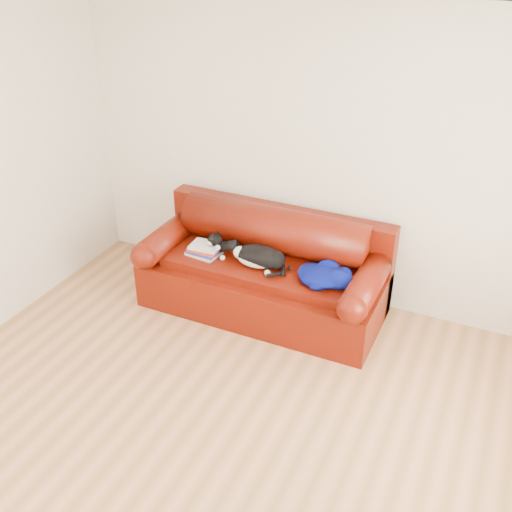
{
  "coord_description": "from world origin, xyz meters",
  "views": [
    {
      "loc": [
        1.53,
        -2.57,
        3.11
      ],
      "look_at": [
        -0.3,
        1.35,
        0.62
      ],
      "focal_mm": 42.0,
      "sensor_mm": 36.0,
      "label": 1
    }
  ],
  "objects": [
    {
      "name": "room_shell",
      "position": [
        0.12,
        0.02,
        1.67
      ],
      "size": [
        4.52,
        4.02,
        2.61
      ],
      "color": "beige",
      "rests_on": "ground"
    },
    {
      "name": "sofa_base",
      "position": [
        -0.3,
        1.49,
        0.24
      ],
      "size": [
        2.1,
        0.9,
        0.5
      ],
      "color": "#370702",
      "rests_on": "ground"
    },
    {
      "name": "ground",
      "position": [
        0.0,
        0.0,
        0.0
      ],
      "size": [
        4.5,
        4.5,
        0.0
      ],
      "primitive_type": "plane",
      "color": "olive",
      "rests_on": "ground"
    },
    {
      "name": "sofa_back",
      "position": [
        -0.3,
        1.74,
        0.54
      ],
      "size": [
        2.1,
        1.01,
        0.88
      ],
      "color": "#370702",
      "rests_on": "ground"
    },
    {
      "name": "book_stack",
      "position": [
        -0.8,
        1.37,
        0.55
      ],
      "size": [
        0.29,
        0.24,
        0.1
      ],
      "rotation": [
        0.0,
        0.0,
        -0.03
      ],
      "color": "beige",
      "rests_on": "sofa_base"
    },
    {
      "name": "cat",
      "position": [
        -0.29,
        1.39,
        0.59
      ],
      "size": [
        0.63,
        0.26,
        0.23
      ],
      "rotation": [
        0.0,
        0.0,
        -0.05
      ],
      "color": "black",
      "rests_on": "sofa_base"
    },
    {
      "name": "blanket",
      "position": [
        0.29,
        1.39,
        0.56
      ],
      "size": [
        0.54,
        0.44,
        0.14
      ],
      "rotation": [
        0.0,
        0.0,
        0.27
      ],
      "color": "#020844",
      "rests_on": "sofa_base"
    }
  ]
}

